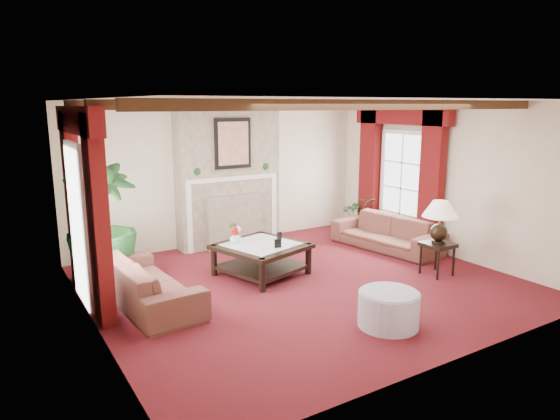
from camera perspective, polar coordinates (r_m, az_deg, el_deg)
floor at (r=7.62m, az=2.73°, el=-8.34°), size 6.00×6.00×0.00m
ceiling at (r=7.15m, az=2.95°, el=12.41°), size 6.00×6.00×0.00m
back_wall at (r=9.63m, az=-6.45°, el=4.18°), size 6.00×0.02×2.70m
left_wall at (r=6.12m, az=-21.02°, el=-1.03°), size 0.02×5.50×2.70m
right_wall at (r=9.27m, az=18.36°, el=3.34°), size 0.02×5.50×2.70m
ceiling_beams at (r=7.15m, az=2.95°, el=11.93°), size 6.00×3.00×0.12m
fireplace at (r=9.36m, az=-6.12°, el=12.25°), size 2.00×0.52×2.70m
french_door_left at (r=7.00m, az=-22.82°, el=6.84°), size 0.10×1.10×2.16m
french_door_right at (r=9.85m, az=14.07°, el=8.63°), size 0.10×1.10×2.16m
curtains_left at (r=7.00m, az=-22.20°, el=10.34°), size 0.20×2.40×2.55m
curtains_right at (r=9.76m, az=13.74°, el=11.09°), size 0.20×2.40×2.55m
sofa_left at (r=6.98m, az=-14.93°, el=-7.11°), size 2.19×0.90×0.82m
sofa_right at (r=9.47m, az=12.13°, el=-1.96°), size 2.28×1.27×0.82m
potted_palm at (r=7.98m, az=-19.59°, el=-4.13°), size 2.25×2.55×1.05m
small_plant at (r=10.49m, az=8.92°, el=-1.03°), size 1.39×1.40×0.62m
coffee_table at (r=7.91m, az=-2.13°, el=-5.68°), size 1.50×1.50×0.49m
side_table at (r=8.28m, az=17.50°, el=-5.33°), size 0.47×0.47×0.52m
ottoman at (r=6.29m, az=12.30°, el=-11.03°), size 0.74×0.74×0.43m
table_lamp at (r=8.13m, az=17.76°, el=-1.25°), size 0.55×0.55×0.69m
flower_vase at (r=7.89m, az=-5.11°, el=-3.18°), size 0.25×0.26×0.19m
book at (r=7.73m, az=0.56°, el=-3.01°), size 0.24×0.19×0.30m
photo_frame_a at (r=7.59m, az=-0.25°, el=-3.88°), size 0.11×0.04×0.15m
photo_frame_b at (r=8.06m, az=-0.08°, el=-3.00°), size 0.10×0.05×0.13m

